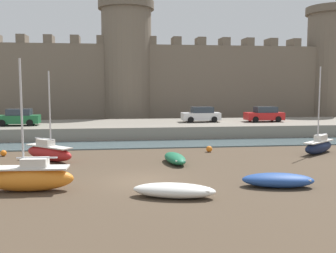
{
  "coord_description": "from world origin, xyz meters",
  "views": [
    {
      "loc": [
        -1.21,
        -20.84,
        5.13
      ],
      "look_at": [
        1.99,
        4.33,
        2.5
      ],
      "focal_mm": 42.0,
      "sensor_mm": 36.0,
      "label": 1
    }
  ],
  "objects_px": {
    "mooring_buoy_near_shore": "(3,153)",
    "sailboat_midflat_left": "(49,152)",
    "sailboat_near_channel_left": "(319,146)",
    "rowboat_near_channel_right": "(174,190)",
    "car_quay_east": "(201,115)",
    "rowboat_foreground_left": "(278,180)",
    "mooring_buoy_near_channel": "(209,149)",
    "car_quay_west": "(18,118)",
    "car_quay_centre_west": "(264,114)",
    "sailboat_midflat_centre": "(29,177)",
    "rowboat_foreground_centre": "(175,158)"
  },
  "relations": [
    {
      "from": "rowboat_foreground_left",
      "to": "mooring_buoy_near_shore",
      "type": "xyz_separation_m",
      "value": [
        -16.41,
        10.96,
        -0.15
      ]
    },
    {
      "from": "car_quay_centre_west",
      "to": "car_quay_east",
      "type": "bearing_deg",
      "value": 175.47
    },
    {
      "from": "rowboat_foreground_centre",
      "to": "mooring_buoy_near_shore",
      "type": "distance_m",
      "value": 12.81
    },
    {
      "from": "rowboat_foreground_centre",
      "to": "mooring_buoy_near_shore",
      "type": "height_order",
      "value": "rowboat_foreground_centre"
    },
    {
      "from": "rowboat_foreground_centre",
      "to": "car_quay_east",
      "type": "relative_size",
      "value": 0.82
    },
    {
      "from": "rowboat_foreground_left",
      "to": "sailboat_midflat_left",
      "type": "relative_size",
      "value": 0.63
    },
    {
      "from": "rowboat_foreground_left",
      "to": "mooring_buoy_near_channel",
      "type": "bearing_deg",
      "value": 95.46
    },
    {
      "from": "rowboat_foreground_centre",
      "to": "car_quay_east",
      "type": "xyz_separation_m",
      "value": [
        5.15,
        15.88,
        1.69
      ]
    },
    {
      "from": "sailboat_midflat_centre",
      "to": "mooring_buoy_near_shore",
      "type": "xyz_separation_m",
      "value": [
        -4.02,
        10.17,
        -0.47
      ]
    },
    {
      "from": "sailboat_near_channel_left",
      "to": "sailboat_midflat_centre",
      "type": "bearing_deg",
      "value": -156.76
    },
    {
      "from": "car_quay_west",
      "to": "car_quay_centre_west",
      "type": "height_order",
      "value": "same"
    },
    {
      "from": "rowboat_foreground_centre",
      "to": "sailboat_midflat_left",
      "type": "xyz_separation_m",
      "value": [
        -8.48,
        2.02,
        0.27
      ]
    },
    {
      "from": "mooring_buoy_near_shore",
      "to": "car_quay_west",
      "type": "xyz_separation_m",
      "value": [
        -1.35,
        10.2,
        1.82
      ]
    },
    {
      "from": "mooring_buoy_near_channel",
      "to": "car_quay_east",
      "type": "xyz_separation_m",
      "value": [
        1.86,
        11.77,
        1.81
      ]
    },
    {
      "from": "rowboat_near_channel_right",
      "to": "mooring_buoy_near_channel",
      "type": "height_order",
      "value": "rowboat_near_channel_right"
    },
    {
      "from": "mooring_buoy_near_shore",
      "to": "car_quay_centre_west",
      "type": "xyz_separation_m",
      "value": [
        24.11,
        11.1,
        1.82
      ]
    },
    {
      "from": "rowboat_foreground_left",
      "to": "mooring_buoy_near_channel",
      "type": "distance_m",
      "value": 10.89
    },
    {
      "from": "rowboat_foreground_centre",
      "to": "mooring_buoy_near_channel",
      "type": "relative_size",
      "value": 7.13
    },
    {
      "from": "rowboat_near_channel_right",
      "to": "rowboat_foreground_left",
      "type": "xyz_separation_m",
      "value": [
        5.51,
        1.19,
        0.03
      ]
    },
    {
      "from": "sailboat_midflat_centre",
      "to": "mooring_buoy_near_shore",
      "type": "bearing_deg",
      "value": 111.57
    },
    {
      "from": "sailboat_near_channel_left",
      "to": "sailboat_midflat_centre",
      "type": "xyz_separation_m",
      "value": [
        -19.49,
        -8.37,
        0.09
      ]
    },
    {
      "from": "mooring_buoy_near_channel",
      "to": "car_quay_centre_west",
      "type": "distance_m",
      "value": 14.33
    },
    {
      "from": "sailboat_near_channel_left",
      "to": "rowboat_near_channel_right",
      "type": "height_order",
      "value": "sailboat_near_channel_left"
    },
    {
      "from": "sailboat_midflat_centre",
      "to": "car_quay_west",
      "type": "xyz_separation_m",
      "value": [
        -5.37,
        20.37,
        1.35
      ]
    },
    {
      "from": "car_quay_west",
      "to": "car_quay_east",
      "type": "xyz_separation_m",
      "value": [
        18.59,
        1.44,
        0.0
      ]
    },
    {
      "from": "sailboat_near_channel_left",
      "to": "sailboat_midflat_left",
      "type": "xyz_separation_m",
      "value": [
        -19.9,
        -0.42,
        0.02
      ]
    },
    {
      "from": "sailboat_midflat_left",
      "to": "rowboat_foreground_centre",
      "type": "bearing_deg",
      "value": -13.38
    },
    {
      "from": "sailboat_near_channel_left",
      "to": "car_quay_east",
      "type": "relative_size",
      "value": 1.59
    },
    {
      "from": "rowboat_foreground_left",
      "to": "car_quay_east",
      "type": "bearing_deg",
      "value": 87.92
    },
    {
      "from": "sailboat_near_channel_left",
      "to": "car_quay_centre_west",
      "type": "relative_size",
      "value": 1.59
    },
    {
      "from": "rowboat_foreground_left",
      "to": "car_quay_west",
      "type": "distance_m",
      "value": 27.68
    },
    {
      "from": "car_quay_east",
      "to": "car_quay_west",
      "type": "bearing_deg",
      "value": -175.58
    },
    {
      "from": "rowboat_foreground_left",
      "to": "car_quay_centre_west",
      "type": "relative_size",
      "value": 0.93
    },
    {
      "from": "mooring_buoy_near_channel",
      "to": "sailboat_midflat_left",
      "type": "bearing_deg",
      "value": -169.88
    },
    {
      "from": "sailboat_midflat_left",
      "to": "mooring_buoy_near_shore",
      "type": "distance_m",
      "value": 4.26
    },
    {
      "from": "sailboat_midflat_centre",
      "to": "car_quay_west",
      "type": "bearing_deg",
      "value": 104.77
    },
    {
      "from": "rowboat_foreground_left",
      "to": "mooring_buoy_near_shore",
      "type": "relative_size",
      "value": 8.57
    },
    {
      "from": "sailboat_midflat_centre",
      "to": "car_quay_west",
      "type": "relative_size",
      "value": 1.56
    },
    {
      "from": "rowboat_foreground_left",
      "to": "car_quay_centre_west",
      "type": "bearing_deg",
      "value": 70.76
    },
    {
      "from": "rowboat_near_channel_right",
      "to": "car_quay_east",
      "type": "height_order",
      "value": "car_quay_east"
    },
    {
      "from": "sailboat_midflat_centre",
      "to": "mooring_buoy_near_channel",
      "type": "distance_m",
      "value": 15.17
    },
    {
      "from": "rowboat_near_channel_right",
      "to": "car_quay_centre_west",
      "type": "bearing_deg",
      "value": 60.4
    },
    {
      "from": "rowboat_foreground_left",
      "to": "sailboat_midflat_left",
      "type": "bearing_deg",
      "value": 145.69
    },
    {
      "from": "rowboat_foreground_centre",
      "to": "rowboat_foreground_left",
      "type": "height_order",
      "value": "rowboat_foreground_left"
    },
    {
      "from": "rowboat_foreground_centre",
      "to": "car_quay_west",
      "type": "height_order",
      "value": "car_quay_west"
    },
    {
      "from": "rowboat_foreground_left",
      "to": "car_quay_west",
      "type": "xyz_separation_m",
      "value": [
        -17.76,
        21.16,
        1.67
      ]
    },
    {
      "from": "rowboat_foreground_centre",
      "to": "mooring_buoy_near_shore",
      "type": "xyz_separation_m",
      "value": [
        -12.09,
        4.24,
        -0.13
      ]
    },
    {
      "from": "sailboat_midflat_left",
      "to": "car_quay_east",
      "type": "relative_size",
      "value": 1.48
    },
    {
      "from": "mooring_buoy_near_shore",
      "to": "sailboat_midflat_left",
      "type": "bearing_deg",
      "value": -31.65
    },
    {
      "from": "sailboat_midflat_centre",
      "to": "sailboat_near_channel_left",
      "type": "bearing_deg",
      "value": 23.24
    }
  ]
}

